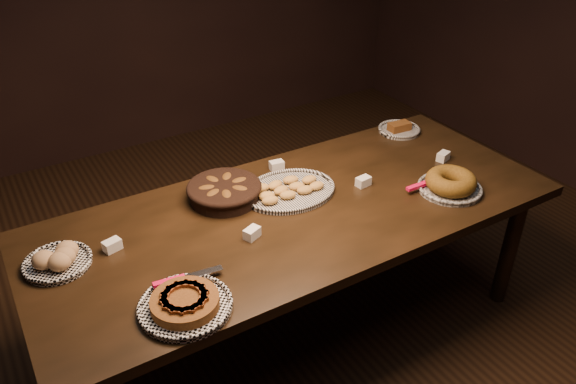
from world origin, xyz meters
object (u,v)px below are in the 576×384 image
apple_tart_plate (185,304)px  madeleine_platter (289,190)px  bundt_cake_plate (450,184)px  buffet_table (298,222)px

apple_tart_plate → madeleine_platter: 0.86m
madeleine_platter → bundt_cake_plate: bundt_cake_plate is taller
buffet_table → apple_tart_plate: 0.77m
buffet_table → bundt_cake_plate: bearing=-19.2°
buffet_table → madeleine_platter: 0.17m
buffet_table → madeleine_platter: bearing=77.3°
buffet_table → bundt_cake_plate: bundt_cake_plate is taller
apple_tart_plate → bundt_cake_plate: bundt_cake_plate is taller
apple_tart_plate → bundt_cake_plate: size_ratio=1.05×
buffet_table → madeleine_platter: size_ratio=5.34×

